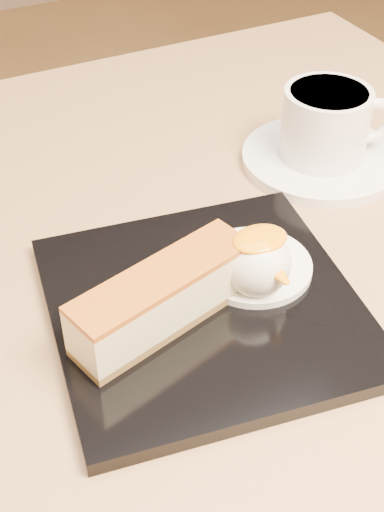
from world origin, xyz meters
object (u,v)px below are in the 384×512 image
table (204,395)px  dessert_plate (204,307)px  saucer (320,159)px  cheesecake (163,298)px  ice_cream_scoop (257,263)px  coffee_cup (328,122)px

table → dessert_plate: (-0.02, -0.04, 0.16)m
dessert_plate → saucer: bearing=34.2°
saucer → cheesecake: bearing=-149.1°
ice_cream_scoop → coffee_cup: bearing=41.2°
table → cheesecake: bearing=-141.6°
saucer → ice_cream_scoop: bearing=-138.3°
coffee_cup → saucer: bearing=180.0°
dessert_plate → cheesecake: 0.05m
table → ice_cream_scoop: bearing=-70.5°
table → ice_cream_scoop: (0.02, -0.05, 0.19)m
table → saucer: (0.17, 0.09, 0.16)m
dessert_plate → cheesecake: bearing=-171.9°
table → ice_cream_scoop: 0.20m
coffee_cup → ice_cream_scoop: bearing=-119.3°
saucer → coffee_cup: (0.00, -0.00, 0.04)m
cheesecake → ice_cream_scoop: 0.08m
dessert_plate → saucer: (0.19, 0.13, -0.00)m
cheesecake → ice_cream_scoop: ice_cream_scoop is taller
cheesecake → coffee_cup: (0.23, 0.14, 0.01)m
cheesecake → ice_cream_scoop: (0.08, 0.00, 0.00)m
table → coffee_cup: bearing=27.5°
dessert_plate → ice_cream_scoop: (0.04, -0.00, 0.03)m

